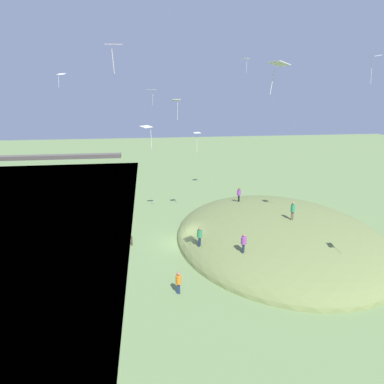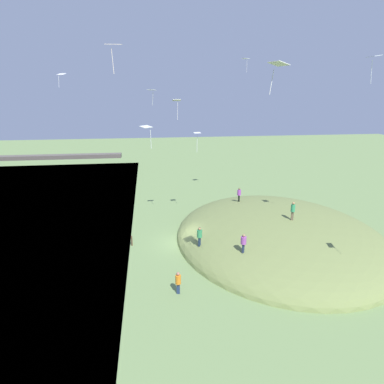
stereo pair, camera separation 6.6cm
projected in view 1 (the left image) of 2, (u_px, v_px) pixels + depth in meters
ground_plane at (182, 243)px, 32.36m from camera, size 160.00×160.00×0.00m
grass_hill at (278, 238)px, 33.49m from camera, size 20.74×24.19×5.02m
person_on_hilltop at (293, 209)px, 31.14m from camera, size 0.44×0.44×1.83m
person_watching_kites at (239, 193)px, 37.76m from camera, size 0.44×0.44×1.64m
person_near_shore at (178, 280)px, 23.85m from camera, size 0.50×0.50×1.78m
person_with_child at (200, 234)px, 28.69m from camera, size 0.64×0.64×1.77m
person_walking_path at (244, 241)px, 26.39m from camera, size 0.63×0.63×1.63m
kite_0 at (177, 102)px, 31.54m from camera, size 0.81×0.60×1.96m
kite_1 at (151, 91)px, 33.49m from camera, size 0.99×0.93×1.60m
kite_2 at (114, 46)px, 18.56m from camera, size 0.96×0.69×1.65m
kite_4 at (197, 135)px, 35.33m from camera, size 0.84×0.72×2.18m
kite_5 at (147, 128)px, 20.12m from camera, size 0.85×0.85×1.40m
kite_6 at (374, 58)px, 23.45m from camera, size 0.66×0.93×1.93m
kite_7 at (245, 59)px, 37.96m from camera, size 1.09×1.05×1.56m
kite_8 at (61, 75)px, 31.22m from camera, size 0.92×0.81×1.31m
kite_9 at (279, 65)px, 16.34m from camera, size 0.92×1.15×1.59m
mooring_post at (132, 241)px, 31.64m from camera, size 0.14×0.14×1.00m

